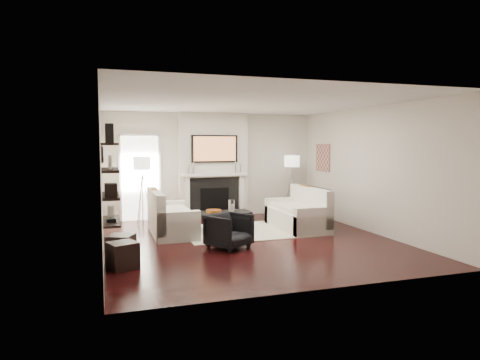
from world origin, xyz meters
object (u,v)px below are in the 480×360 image
object	(u,v)px
loveseat_left_base	(172,224)
lamp_left_shade	(142,163)
coffee_table	(225,213)
lamp_right_shade	(292,161)
armchair	(229,229)
ottoman_near	(121,247)
loveseat_right_base	(297,219)

from	to	relation	value
loveseat_left_base	lamp_left_shade	xyz separation A→B (m)	(-0.49, 1.29, 1.24)
coffee_table	lamp_left_shade	xyz separation A→B (m)	(-1.65, 1.30, 1.05)
lamp_left_shade	lamp_right_shade	distance (m)	3.90
lamp_left_shade	armchair	bearing A→B (deg)	-65.41
armchair	lamp_right_shade	size ratio (longest dim) A/B	1.73
coffee_table	lamp_right_shade	xyz separation A→B (m)	(2.25, 1.41, 1.05)
lamp_left_shade	lamp_right_shade	bearing A→B (deg)	1.57
lamp_left_shade	ottoman_near	distance (m)	3.30
coffee_table	armchair	world-z (taller)	armchair
armchair	ottoman_near	world-z (taller)	armchair
armchair	ottoman_near	xyz separation A→B (m)	(-1.92, -0.16, -0.15)
coffee_table	lamp_left_shade	world-z (taller)	lamp_left_shade
coffee_table	lamp_right_shade	world-z (taller)	lamp_right_shade
coffee_table	ottoman_near	size ratio (longest dim) A/B	2.75
loveseat_right_base	lamp_right_shade	xyz separation A→B (m)	(0.65, 1.70, 1.24)
lamp_right_shade	ottoman_near	distance (m)	5.62
loveseat_right_base	coffee_table	distance (m)	1.63
lamp_right_shade	armchair	bearing A→B (deg)	-131.52
loveseat_right_base	lamp_right_shade	world-z (taller)	lamp_right_shade
coffee_table	ottoman_near	distance (m)	2.84
armchair	loveseat_right_base	bearing A→B (deg)	0.39
loveseat_right_base	lamp_left_shade	world-z (taller)	lamp_left_shade
loveseat_left_base	armchair	world-z (taller)	armchair
coffee_table	ottoman_near	xyz separation A→B (m)	(-2.27, -1.69, -0.20)
armchair	lamp_left_shade	xyz separation A→B (m)	(-1.30, 2.83, 1.10)
lamp_left_shade	lamp_right_shade	world-z (taller)	same
loveseat_left_base	ottoman_near	distance (m)	2.04
loveseat_left_base	loveseat_right_base	xyz separation A→B (m)	(2.75, -0.31, 0.00)
ottoman_near	lamp_right_shade	bearing A→B (deg)	34.43
loveseat_left_base	loveseat_right_base	bearing A→B (deg)	-6.34
armchair	lamp_left_shade	distance (m)	3.31
loveseat_left_base	lamp_left_shade	distance (m)	1.85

